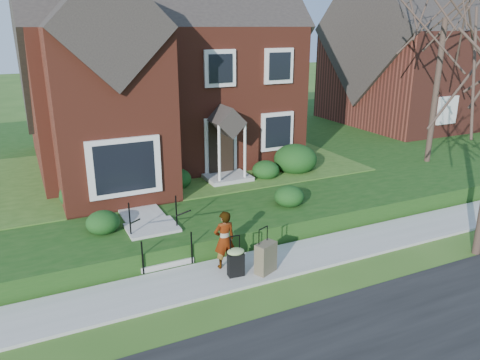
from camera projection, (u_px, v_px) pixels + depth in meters
ground at (269, 265)px, 12.39m from camera, size 120.00×120.00×0.00m
sidewalk at (269, 264)px, 12.38m from camera, size 60.00×1.60×0.08m
terrace at (234, 147)px, 23.27m from camera, size 44.00×20.00×0.60m
walkway at (130, 198)px, 15.45m from camera, size 1.20×6.00×0.06m
main_house at (152, 46)px, 18.88m from camera, size 10.40×10.20×9.40m
neighbour_house at (423, 40)px, 26.71m from camera, size 9.40×8.00×9.20m
front_steps at (157, 239)px, 12.80m from camera, size 1.40×2.02×1.50m
foundation_shrubs at (222, 173)px, 16.49m from camera, size 9.62×4.37×1.18m
woman at (224, 240)px, 11.91m from camera, size 0.57×0.37×1.55m
suitcase_black at (236, 261)px, 11.60m from camera, size 0.47×0.40×1.07m
suitcase_olive at (266, 258)px, 11.77m from camera, size 0.64×0.51×1.21m
tree_gap at (448, 3)px, 17.78m from camera, size 6.27×6.27×8.96m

